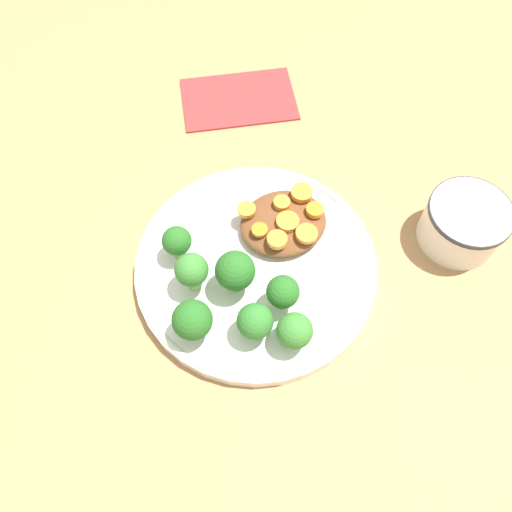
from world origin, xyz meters
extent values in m
plane|color=tan|center=(0.00, 0.00, 0.00)|extent=(4.00, 4.00, 0.00)
cylinder|color=white|center=(0.00, 0.00, 0.01)|extent=(0.27, 0.27, 0.02)
torus|color=white|center=(0.00, 0.00, 0.02)|extent=(0.27, 0.27, 0.01)
cylinder|color=white|center=(0.23, -0.05, 0.03)|extent=(0.09, 0.09, 0.06)
cylinder|color=#333338|center=(0.23, -0.05, 0.05)|extent=(0.09, 0.09, 0.01)
cylinder|color=white|center=(0.23, -0.05, 0.05)|extent=(0.07, 0.07, 0.01)
ellipsoid|color=brown|center=(0.05, 0.03, 0.03)|extent=(0.10, 0.09, 0.02)
cylinder|color=#759E51|center=(0.00, -0.10, 0.03)|extent=(0.01, 0.01, 0.02)
sphere|color=#3D8433|center=(0.00, -0.10, 0.05)|extent=(0.04, 0.04, 0.04)
cylinder|color=#759E51|center=(-0.03, -0.07, 0.03)|extent=(0.01, 0.01, 0.02)
sphere|color=#337A2D|center=(-0.03, -0.07, 0.05)|extent=(0.04, 0.04, 0.04)
cylinder|color=#7FA85B|center=(-0.03, -0.02, 0.03)|extent=(0.01, 0.01, 0.02)
sphere|color=#286B23|center=(-0.03, -0.02, 0.05)|extent=(0.04, 0.04, 0.04)
cylinder|color=#7FA85B|center=(-0.07, 0.00, 0.03)|extent=(0.02, 0.02, 0.03)
sphere|color=#3D8433|center=(-0.07, 0.00, 0.05)|extent=(0.04, 0.04, 0.04)
cylinder|color=#759E51|center=(0.01, -0.06, 0.03)|extent=(0.01, 0.01, 0.02)
sphere|color=#286B23|center=(0.01, -0.06, 0.05)|extent=(0.03, 0.03, 0.03)
cylinder|color=#7FA85B|center=(-0.09, -0.05, 0.03)|extent=(0.01, 0.01, 0.02)
sphere|color=#286B23|center=(-0.09, -0.05, 0.05)|extent=(0.04, 0.04, 0.04)
cylinder|color=#759E51|center=(-0.07, 0.04, 0.03)|extent=(0.01, 0.01, 0.02)
sphere|color=#286B23|center=(-0.07, 0.04, 0.05)|extent=(0.03, 0.03, 0.03)
cylinder|color=orange|center=(0.01, 0.02, 0.04)|extent=(0.02, 0.02, 0.00)
cylinder|color=orange|center=(0.06, 0.00, 0.04)|extent=(0.02, 0.02, 0.01)
cylinder|color=orange|center=(0.05, 0.02, 0.04)|extent=(0.03, 0.03, 0.01)
cylinder|color=orange|center=(0.03, 0.01, 0.04)|extent=(0.02, 0.02, 0.01)
cylinder|color=orange|center=(0.05, 0.05, 0.04)|extent=(0.02, 0.02, 0.01)
cylinder|color=orange|center=(0.08, 0.05, 0.04)|extent=(0.03, 0.03, 0.01)
cylinder|color=orange|center=(0.01, 0.05, 0.04)|extent=(0.02, 0.02, 0.01)
cylinder|color=orange|center=(0.08, 0.02, 0.04)|extent=(0.02, 0.02, 0.01)
cube|color=#B73333|center=(0.08, 0.26, 0.00)|extent=(0.18, 0.13, 0.01)
camera|label=1|loc=(-0.10, -0.24, 0.51)|focal=35.00mm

